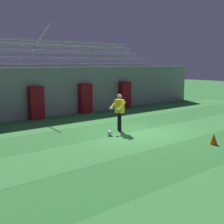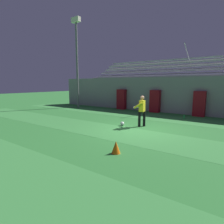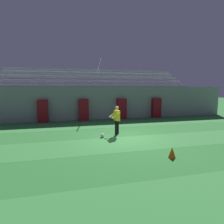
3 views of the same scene
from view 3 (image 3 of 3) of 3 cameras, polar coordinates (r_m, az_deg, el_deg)
ground_plane at (r=10.38m, az=3.98°, el=-7.75°), size 80.00×80.00×0.00m
turf_stripe_near at (r=5.44m, az=26.08°, el=-23.12°), size 28.00×2.47×0.01m
turf_stripe_mid at (r=9.41m, az=6.05°, el=-9.35°), size 28.00×2.47×0.01m
turf_stripe_far at (r=14.01m, az=-1.00°, el=-3.77°), size 28.00×2.47×0.01m
back_wall at (r=16.37m, az=-3.15°, el=2.77°), size 24.00×0.60×2.80m
padding_pillar_gate_left at (r=15.64m, az=-8.66°, el=0.61°), size 0.80×0.44×1.78m
padding_pillar_gate_right at (r=16.30m, az=2.93°, el=0.95°), size 0.80×0.44×1.78m
padding_pillar_far_left at (r=15.66m, az=-20.34°, el=0.24°), size 0.80×0.44×1.78m
padding_pillar_far_right at (r=17.57m, az=13.35°, el=1.22°), size 0.80×0.44×1.78m
bleacher_stand at (r=18.66m, az=-4.55°, el=3.64°), size 18.00×4.05×5.43m
goalkeeper at (r=10.83m, az=1.43°, el=-1.94°), size 0.59×0.63×1.67m
soccer_ball at (r=10.35m, az=-2.96°, el=-7.15°), size 0.22×0.22×0.22m
traffic_cone at (r=7.78m, az=17.82°, el=-11.67°), size 0.30×0.30×0.42m
water_bottle at (r=14.77m, az=2.47°, el=-2.73°), size 0.07×0.07×0.24m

